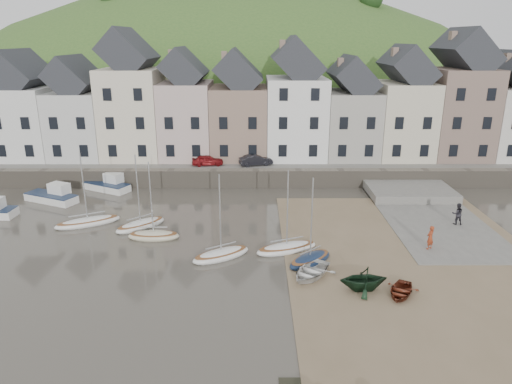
{
  "coord_description": "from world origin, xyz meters",
  "views": [
    {
      "loc": [
        -0.05,
        -29.59,
        14.72
      ],
      "look_at": [
        0.0,
        6.0,
        3.0
      ],
      "focal_mm": 32.94,
      "sensor_mm": 36.0,
      "label": 1
    }
  ],
  "objects_px": {
    "sailboat_0": "(88,222)",
    "rowboat_red": "(401,291)",
    "person_dark": "(457,214)",
    "car_left": "(208,160)",
    "car_right": "(256,160)",
    "rowboat_white": "(311,272)",
    "rowboat_green": "(363,279)",
    "person_red": "(430,237)"
  },
  "relations": [
    {
      "from": "sailboat_0",
      "to": "car_right",
      "type": "distance_m",
      "value": 19.17
    },
    {
      "from": "rowboat_white",
      "to": "car_right",
      "type": "relative_size",
      "value": 0.98
    },
    {
      "from": "sailboat_0",
      "to": "person_dark",
      "type": "xyz_separation_m",
      "value": [
        30.4,
        -0.17,
        0.77
      ]
    },
    {
      "from": "rowboat_green",
      "to": "person_red",
      "type": "bearing_deg",
      "value": 127.7
    },
    {
      "from": "person_red",
      "to": "rowboat_green",
      "type": "bearing_deg",
      "value": 6.84
    },
    {
      "from": "rowboat_white",
      "to": "car_right",
      "type": "distance_m",
      "value": 22.39
    },
    {
      "from": "rowboat_white",
      "to": "person_red",
      "type": "distance_m",
      "value": 9.97
    },
    {
      "from": "car_left",
      "to": "car_right",
      "type": "height_order",
      "value": "car_right"
    },
    {
      "from": "sailboat_0",
      "to": "car_left",
      "type": "height_order",
      "value": "sailboat_0"
    },
    {
      "from": "rowboat_white",
      "to": "rowboat_red",
      "type": "distance_m",
      "value": 5.62
    },
    {
      "from": "person_red",
      "to": "person_dark",
      "type": "relative_size",
      "value": 0.98
    },
    {
      "from": "rowboat_green",
      "to": "person_dark",
      "type": "xyz_separation_m",
      "value": [
        9.99,
        10.51,
        0.2
      ]
    },
    {
      "from": "rowboat_green",
      "to": "person_dark",
      "type": "distance_m",
      "value": 14.5
    },
    {
      "from": "person_dark",
      "to": "car_left",
      "type": "relative_size",
      "value": 0.54
    },
    {
      "from": "sailboat_0",
      "to": "rowboat_red",
      "type": "height_order",
      "value": "sailboat_0"
    },
    {
      "from": "rowboat_green",
      "to": "person_dark",
      "type": "bearing_deg",
      "value": 130.72
    },
    {
      "from": "rowboat_green",
      "to": "car_left",
      "type": "bearing_deg",
      "value": -159.45
    },
    {
      "from": "person_dark",
      "to": "car_left",
      "type": "xyz_separation_m",
      "value": [
        -21.71,
        13.23,
        1.15
      ]
    },
    {
      "from": "rowboat_red",
      "to": "car_right",
      "type": "distance_m",
      "value": 25.89
    },
    {
      "from": "sailboat_0",
      "to": "rowboat_green",
      "type": "bearing_deg",
      "value": -27.62
    },
    {
      "from": "person_dark",
      "to": "sailboat_0",
      "type": "bearing_deg",
      "value": 2.74
    },
    {
      "from": "rowboat_white",
      "to": "rowboat_green",
      "type": "height_order",
      "value": "rowboat_green"
    },
    {
      "from": "car_right",
      "to": "sailboat_0",
      "type": "bearing_deg",
      "value": 117.75
    },
    {
      "from": "car_right",
      "to": "person_dark",
      "type": "bearing_deg",
      "value": -144.17
    },
    {
      "from": "rowboat_red",
      "to": "car_right",
      "type": "relative_size",
      "value": 0.74
    },
    {
      "from": "sailboat_0",
      "to": "person_red",
      "type": "height_order",
      "value": "sailboat_0"
    },
    {
      "from": "rowboat_red",
      "to": "person_dark",
      "type": "bearing_deg",
      "value": 82.83
    },
    {
      "from": "rowboat_white",
      "to": "rowboat_red",
      "type": "height_order",
      "value": "rowboat_white"
    },
    {
      "from": "sailboat_0",
      "to": "rowboat_white",
      "type": "height_order",
      "value": "sailboat_0"
    },
    {
      "from": "person_red",
      "to": "car_left",
      "type": "relative_size",
      "value": 0.53
    },
    {
      "from": "person_red",
      "to": "car_left",
      "type": "distance_m",
      "value": 25.32
    },
    {
      "from": "rowboat_red",
      "to": "car_left",
      "type": "xyz_separation_m",
      "value": [
        -13.84,
        24.34,
        1.84
      ]
    },
    {
      "from": "sailboat_0",
      "to": "rowboat_red",
      "type": "distance_m",
      "value": 25.2
    },
    {
      "from": "car_left",
      "to": "sailboat_0",
      "type": "bearing_deg",
      "value": 138.54
    },
    {
      "from": "rowboat_green",
      "to": "person_red",
      "type": "xyz_separation_m",
      "value": [
        6.07,
        5.75,
        0.18
      ]
    },
    {
      "from": "car_right",
      "to": "car_left",
      "type": "bearing_deg",
      "value": 74.56
    },
    {
      "from": "rowboat_white",
      "to": "person_dark",
      "type": "height_order",
      "value": "person_dark"
    },
    {
      "from": "person_dark",
      "to": "car_right",
      "type": "relative_size",
      "value": 0.51
    },
    {
      "from": "sailboat_0",
      "to": "rowboat_green",
      "type": "height_order",
      "value": "sailboat_0"
    },
    {
      "from": "rowboat_white",
      "to": "car_left",
      "type": "bearing_deg",
      "value": 148.17
    },
    {
      "from": "sailboat_0",
      "to": "car_right",
      "type": "bearing_deg",
      "value": 43.19
    },
    {
      "from": "rowboat_green",
      "to": "sailboat_0",
      "type": "bearing_deg",
      "value": -123.35
    }
  ]
}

